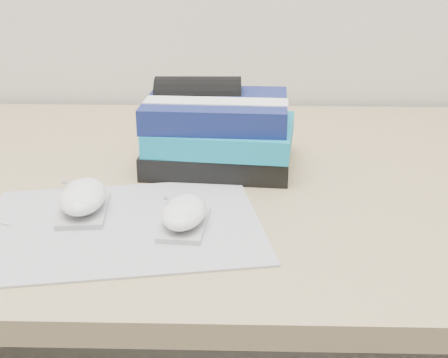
{
  "coord_description": "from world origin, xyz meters",
  "views": [
    {
      "loc": [
        -0.07,
        0.68,
        1.07
      ],
      "look_at": [
        -0.09,
        1.45,
        0.77
      ],
      "focal_mm": 50.0,
      "sensor_mm": 36.0,
      "label": 1
    }
  ],
  "objects_px": {
    "mouse_front": "(184,214)",
    "book_stack": "(219,133)",
    "desk": "(277,284)",
    "pouch": "(199,118)",
    "mouse_rear": "(83,198)"
  },
  "relations": [
    {
      "from": "desk",
      "to": "mouse_front",
      "type": "relative_size",
      "value": 15.57
    },
    {
      "from": "book_stack",
      "to": "desk",
      "type": "bearing_deg",
      "value": 16.7
    },
    {
      "from": "mouse_front",
      "to": "book_stack",
      "type": "bearing_deg",
      "value": 81.29
    },
    {
      "from": "mouse_front",
      "to": "pouch",
      "type": "distance_m",
      "value": 0.28
    },
    {
      "from": "mouse_front",
      "to": "pouch",
      "type": "xyz_separation_m",
      "value": [
        0.0,
        0.28,
        0.04
      ]
    },
    {
      "from": "book_stack",
      "to": "pouch",
      "type": "height_order",
      "value": "pouch"
    },
    {
      "from": "book_stack",
      "to": "pouch",
      "type": "distance_m",
      "value": 0.06
    },
    {
      "from": "mouse_rear",
      "to": "book_stack",
      "type": "height_order",
      "value": "book_stack"
    },
    {
      "from": "desk",
      "to": "book_stack",
      "type": "bearing_deg",
      "value": -163.3
    },
    {
      "from": "desk",
      "to": "mouse_rear",
      "type": "xyz_separation_m",
      "value": [
        -0.27,
        -0.22,
        0.26
      ]
    },
    {
      "from": "mouse_rear",
      "to": "mouse_front",
      "type": "height_order",
      "value": "mouse_rear"
    },
    {
      "from": "mouse_rear",
      "to": "book_stack",
      "type": "xyz_separation_m",
      "value": [
        0.17,
        0.19,
        0.03
      ]
    },
    {
      "from": "desk",
      "to": "mouse_front",
      "type": "bearing_deg",
      "value": -117.61
    },
    {
      "from": "mouse_rear",
      "to": "mouse_front",
      "type": "distance_m",
      "value": 0.14
    },
    {
      "from": "book_stack",
      "to": "pouch",
      "type": "bearing_deg",
      "value": 124.27
    }
  ]
}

